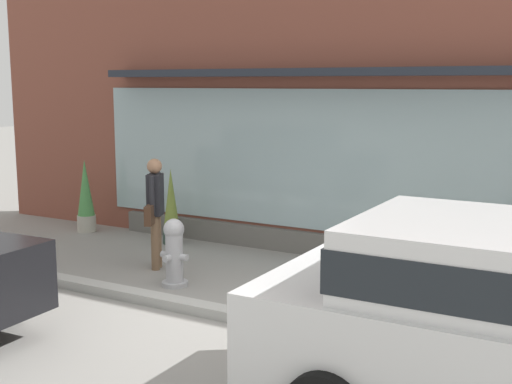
{
  "coord_description": "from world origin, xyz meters",
  "views": [
    {
      "loc": [
        4.15,
        -6.53,
        2.73
      ],
      "look_at": [
        -0.23,
        1.2,
        1.27
      ],
      "focal_mm": 46.9,
      "sensor_mm": 36.0,
      "label": 1
    }
  ],
  "objects": [
    {
      "name": "fire_hydrant",
      "position": [
        -1.12,
        0.54,
        0.48
      ],
      "size": [
        0.42,
        0.39,
        0.93
      ],
      "color": "#B2B2B7",
      "rests_on": "ground_plane"
    },
    {
      "name": "potted_plant_window_left",
      "position": [
        -4.55,
        2.46,
        0.64
      ],
      "size": [
        0.34,
        0.34,
        1.34
      ],
      "color": "#B7B2A3",
      "rests_on": "ground_plane"
    },
    {
      "name": "potted_plant_by_entrance",
      "position": [
        -2.6,
        2.47,
        0.62
      ],
      "size": [
        0.3,
        0.3,
        1.29
      ],
      "color": "#33473D",
      "rests_on": "ground_plane"
    },
    {
      "name": "potted_plant_window_center",
      "position": [
        1.01,
        2.17,
        0.25
      ],
      "size": [
        0.42,
        0.42,
        0.53
      ],
      "color": "#9E6042",
      "rests_on": "ground_plane"
    },
    {
      "name": "storefront",
      "position": [
        -0.01,
        3.19,
        2.51
      ],
      "size": [
        14.0,
        0.81,
        5.13
      ],
      "color": "brown",
      "rests_on": "ground_plane"
    },
    {
      "name": "ground_plane",
      "position": [
        0.0,
        0.0,
        0.0
      ],
      "size": [
        60.0,
        60.0,
        0.0
      ],
      "primitive_type": "plane",
      "color": "gray"
    },
    {
      "name": "potted_plant_window_right",
      "position": [
        2.21,
        2.15,
        0.29
      ],
      "size": [
        0.52,
        0.52,
        0.61
      ],
      "color": "#4C4C51",
      "rests_on": "ground_plane"
    },
    {
      "name": "pedestrian_with_handbag",
      "position": [
        -1.86,
        1.08,
        0.95
      ],
      "size": [
        0.34,
        0.61,
        1.64
      ],
      "rotation": [
        0.0,
        0.0,
        5.13
      ],
      "color": "brown",
      "rests_on": "ground_plane"
    },
    {
      "name": "curb_strip",
      "position": [
        0.0,
        -0.2,
        0.06
      ],
      "size": [
        14.0,
        0.24,
        0.12
      ],
      "primitive_type": "cube",
      "color": "#B2B2AD",
      "rests_on": "ground_plane"
    }
  ]
}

